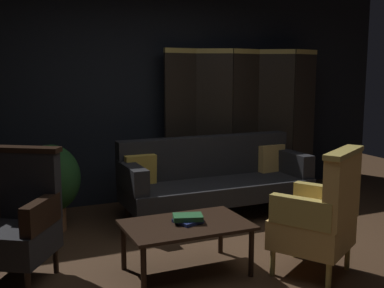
# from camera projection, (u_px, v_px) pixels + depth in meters

# --- Properties ---
(ground_plane) EXTENTS (10.00, 10.00, 0.00)m
(ground_plane) POSITION_uv_depth(u_px,v_px,m) (231.00, 272.00, 3.91)
(ground_plane) COLOR #3D2819
(back_wall) EXTENTS (7.20, 0.10, 2.80)m
(back_wall) POSITION_uv_depth(u_px,v_px,m) (139.00, 89.00, 5.91)
(back_wall) COLOR black
(back_wall) RESTS_ON ground_plane
(folding_screen) EXTENTS (2.14, 0.38, 1.90)m
(folding_screen) POSITION_uv_depth(u_px,v_px,m) (245.00, 121.00, 6.16)
(folding_screen) COLOR black
(folding_screen) RESTS_ON ground_plane
(velvet_couch) EXTENTS (2.12, 0.78, 0.88)m
(velvet_couch) POSITION_uv_depth(u_px,v_px,m) (214.00, 176.00, 5.37)
(velvet_couch) COLOR black
(velvet_couch) RESTS_ON ground_plane
(coffee_table) EXTENTS (1.00, 0.64, 0.42)m
(coffee_table) POSITION_uv_depth(u_px,v_px,m) (186.00, 229.00, 3.84)
(coffee_table) COLOR black
(coffee_table) RESTS_ON ground_plane
(armchair_gilt_accent) EXTENTS (0.80, 0.79, 1.04)m
(armchair_gilt_accent) POSITION_uv_depth(u_px,v_px,m) (320.00, 216.00, 3.80)
(armchair_gilt_accent) COLOR tan
(armchair_gilt_accent) RESTS_ON ground_plane
(armchair_wing_left) EXTENTS (0.80, 0.80, 1.04)m
(armchair_wing_left) POSITION_uv_depth(u_px,v_px,m) (17.00, 220.00, 3.70)
(armchair_wing_left) COLOR black
(armchair_wing_left) RESTS_ON ground_plane
(potted_plant) EXTENTS (0.60, 0.60, 0.90)m
(potted_plant) POSITION_uv_depth(u_px,v_px,m) (51.00, 182.00, 4.84)
(potted_plant) COLOR brown
(potted_plant) RESTS_ON ground_plane
(book_navy_cloth) EXTENTS (0.23, 0.24, 0.03)m
(book_navy_cloth) POSITION_uv_depth(u_px,v_px,m) (188.00, 221.00, 3.85)
(book_navy_cloth) COLOR navy
(book_navy_cloth) RESTS_ON coffee_table
(book_green_cloth) EXTENTS (0.27, 0.22, 0.04)m
(book_green_cloth) POSITION_uv_depth(u_px,v_px,m) (188.00, 217.00, 3.84)
(book_green_cloth) COLOR #1E4C28
(book_green_cloth) RESTS_ON book_navy_cloth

